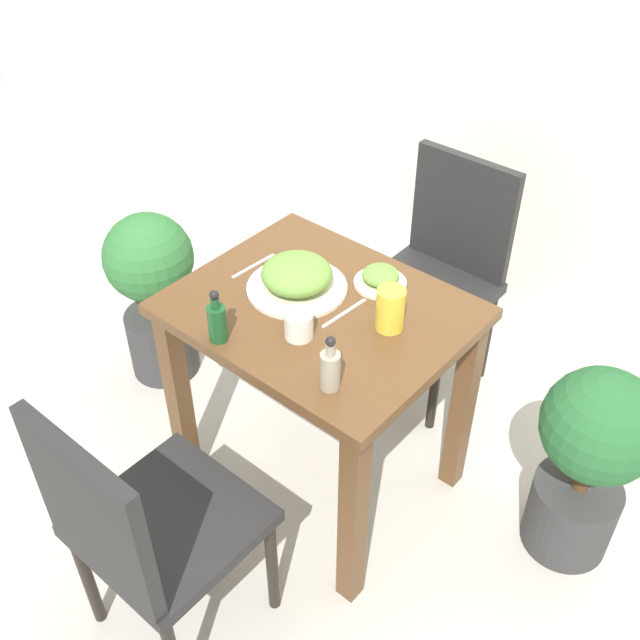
{
  "coord_description": "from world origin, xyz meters",
  "views": [
    {
      "loc": [
        1.08,
        -1.27,
        2.06
      ],
      "look_at": [
        0.0,
        0.0,
        0.69
      ],
      "focal_mm": 42.0,
      "sensor_mm": 36.0,
      "label": 1
    }
  ],
  "objects_px": {
    "chair_far": "(441,266)",
    "potted_plant_left": "(154,288)",
    "drink_cup": "(299,325)",
    "juice_glass": "(390,309)",
    "sauce_bottle": "(217,321)",
    "food_plate": "(297,277)",
    "potted_plant_right": "(590,457)",
    "side_plate": "(380,278)",
    "chair_near": "(142,526)",
    "condiment_bottle": "(330,368)"
  },
  "relations": [
    {
      "from": "chair_far",
      "to": "potted_plant_left",
      "type": "bearing_deg",
      "value": -140.12
    },
    {
      "from": "side_plate",
      "to": "sauce_bottle",
      "type": "xyz_separation_m",
      "value": [
        -0.18,
        -0.48,
        0.04
      ]
    },
    {
      "from": "food_plate",
      "to": "sauce_bottle",
      "type": "height_order",
      "value": "sauce_bottle"
    },
    {
      "from": "potted_plant_right",
      "to": "chair_far",
      "type": "bearing_deg",
      "value": 153.26
    },
    {
      "from": "food_plate",
      "to": "sauce_bottle",
      "type": "relative_size",
      "value": 1.82
    },
    {
      "from": "chair_near",
      "to": "chair_far",
      "type": "distance_m",
      "value": 1.41
    },
    {
      "from": "potted_plant_left",
      "to": "chair_near",
      "type": "bearing_deg",
      "value": -40.62
    },
    {
      "from": "juice_glass",
      "to": "potted_plant_left",
      "type": "height_order",
      "value": "juice_glass"
    },
    {
      "from": "chair_far",
      "to": "drink_cup",
      "type": "distance_m",
      "value": 0.88
    },
    {
      "from": "chair_far",
      "to": "side_plate",
      "type": "relative_size",
      "value": 5.69
    },
    {
      "from": "side_plate",
      "to": "potted_plant_right",
      "type": "distance_m",
      "value": 0.79
    },
    {
      "from": "potted_plant_left",
      "to": "chair_far",
      "type": "bearing_deg",
      "value": 39.88
    },
    {
      "from": "side_plate",
      "to": "chair_near",
      "type": "bearing_deg",
      "value": -92.33
    },
    {
      "from": "juice_glass",
      "to": "potted_plant_right",
      "type": "bearing_deg",
      "value": 24.5
    },
    {
      "from": "chair_near",
      "to": "potted_plant_left",
      "type": "distance_m",
      "value": 1.14
    },
    {
      "from": "chair_far",
      "to": "drink_cup",
      "type": "bearing_deg",
      "value": -85.95
    },
    {
      "from": "chair_near",
      "to": "potted_plant_left",
      "type": "xyz_separation_m",
      "value": [
        -0.86,
        0.74,
        -0.11
      ]
    },
    {
      "from": "condiment_bottle",
      "to": "potted_plant_right",
      "type": "xyz_separation_m",
      "value": [
        0.53,
        0.54,
        -0.41
      ]
    },
    {
      "from": "chair_near",
      "to": "juice_glass",
      "type": "height_order",
      "value": "chair_near"
    },
    {
      "from": "chair_near",
      "to": "condiment_bottle",
      "type": "relative_size",
      "value": 5.45
    },
    {
      "from": "food_plate",
      "to": "sauce_bottle",
      "type": "xyz_separation_m",
      "value": [
        -0.01,
        -0.3,
        0.02
      ]
    },
    {
      "from": "chair_near",
      "to": "side_plate",
      "type": "distance_m",
      "value": 0.95
    },
    {
      "from": "condiment_bottle",
      "to": "potted_plant_right",
      "type": "relative_size",
      "value": 0.23
    },
    {
      "from": "drink_cup",
      "to": "juice_glass",
      "type": "distance_m",
      "value": 0.25
    },
    {
      "from": "food_plate",
      "to": "juice_glass",
      "type": "height_order",
      "value": "juice_glass"
    },
    {
      "from": "potted_plant_right",
      "to": "potted_plant_left",
      "type": "bearing_deg",
      "value": -169.82
    },
    {
      "from": "sauce_bottle",
      "to": "potted_plant_left",
      "type": "bearing_deg",
      "value": 156.8
    },
    {
      "from": "chair_far",
      "to": "juice_glass",
      "type": "xyz_separation_m",
      "value": [
        0.22,
        -0.64,
        0.31
      ]
    },
    {
      "from": "food_plate",
      "to": "potted_plant_right",
      "type": "distance_m",
      "value": 0.99
    },
    {
      "from": "side_plate",
      "to": "juice_glass",
      "type": "relative_size",
      "value": 1.24
    },
    {
      "from": "chair_far",
      "to": "condiment_bottle",
      "type": "xyz_separation_m",
      "value": [
        0.25,
        -0.93,
        0.31
      ]
    },
    {
      "from": "chair_near",
      "to": "drink_cup",
      "type": "bearing_deg",
      "value": -90.9
    },
    {
      "from": "sauce_bottle",
      "to": "condiment_bottle",
      "type": "relative_size",
      "value": 1.0
    },
    {
      "from": "food_plate",
      "to": "chair_far",
      "type": "bearing_deg",
      "value": 82.87
    },
    {
      "from": "chair_near",
      "to": "juice_glass",
      "type": "xyz_separation_m",
      "value": [
        0.17,
        0.77,
        0.31
      ]
    },
    {
      "from": "chair_near",
      "to": "juice_glass",
      "type": "relative_size",
      "value": 7.04
    },
    {
      "from": "food_plate",
      "to": "potted_plant_left",
      "type": "distance_m",
      "value": 0.83
    },
    {
      "from": "drink_cup",
      "to": "food_plate",
      "type": "bearing_deg",
      "value": 133.19
    },
    {
      "from": "chair_near",
      "to": "food_plate",
      "type": "xyz_separation_m",
      "value": [
        -0.13,
        0.73,
        0.29
      ]
    },
    {
      "from": "food_plate",
      "to": "potted_plant_right",
      "type": "bearing_deg",
      "value": 18.44
    },
    {
      "from": "side_plate",
      "to": "juice_glass",
      "type": "height_order",
      "value": "juice_glass"
    },
    {
      "from": "drink_cup",
      "to": "potted_plant_left",
      "type": "distance_m",
      "value": 0.96
    },
    {
      "from": "side_plate",
      "to": "chair_far",
      "type": "bearing_deg",
      "value": 99.78
    },
    {
      "from": "chair_far",
      "to": "condiment_bottle",
      "type": "relative_size",
      "value": 5.45
    },
    {
      "from": "sauce_bottle",
      "to": "drink_cup",
      "type": "bearing_deg",
      "value": 43.68
    },
    {
      "from": "juice_glass",
      "to": "condiment_bottle",
      "type": "distance_m",
      "value": 0.29
    },
    {
      "from": "drink_cup",
      "to": "potted_plant_right",
      "type": "distance_m",
      "value": 0.93
    },
    {
      "from": "potted_plant_left",
      "to": "side_plate",
      "type": "bearing_deg",
      "value": 10.9
    },
    {
      "from": "chair_near",
      "to": "condiment_bottle",
      "type": "distance_m",
      "value": 0.61
    },
    {
      "from": "chair_far",
      "to": "side_plate",
      "type": "distance_m",
      "value": 0.58
    }
  ]
}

